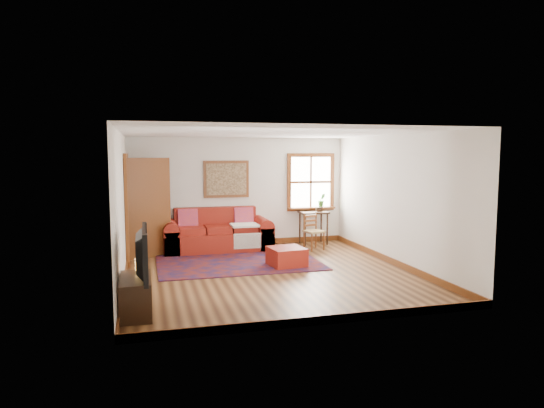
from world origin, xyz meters
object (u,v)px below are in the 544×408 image
object	(u,v)px
side_table	(314,217)
media_cabinet	(136,296)
red_ottoman	(287,257)
ladder_back_chair	(313,230)
red_leather_sofa	(218,236)

from	to	relation	value
side_table	media_cabinet	size ratio (longest dim) A/B	0.85
red_ottoman	ladder_back_chair	xyz separation A→B (m)	(1.02, 1.39, 0.26)
side_table	media_cabinet	world-z (taller)	side_table
red_leather_sofa	media_cabinet	size ratio (longest dim) A/B	2.60
red_ottoman	media_cabinet	size ratio (longest dim) A/B	0.69
red_leather_sofa	red_ottoman	world-z (taller)	red_leather_sofa
ladder_back_chair	media_cabinet	bearing A→B (deg)	-136.97
red_ottoman	red_leather_sofa	bearing A→B (deg)	111.48
red_leather_sofa	media_cabinet	world-z (taller)	red_leather_sofa
ladder_back_chair	red_ottoman	bearing A→B (deg)	-126.29
red_ottoman	side_table	world-z (taller)	side_table
side_table	ladder_back_chair	world-z (taller)	ladder_back_chair
red_ottoman	side_table	distance (m)	2.43
red_leather_sofa	ladder_back_chair	distance (m)	2.13
side_table	ladder_back_chair	xyz separation A→B (m)	(-0.24, -0.62, -0.21)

